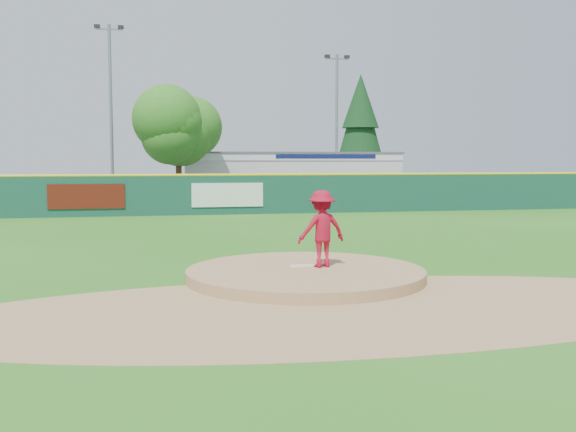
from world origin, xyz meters
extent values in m
plane|color=#286B19|center=(0.00, 0.00, 0.00)|extent=(120.00, 120.00, 0.00)
cylinder|color=#9E774C|center=(0.00, 0.00, 0.00)|extent=(5.50, 5.50, 0.50)
cube|color=white|center=(0.00, 0.30, 0.27)|extent=(0.60, 0.15, 0.04)
cylinder|color=#9E774C|center=(0.00, -3.00, 0.01)|extent=(15.40, 15.40, 0.01)
cube|color=#38383A|center=(0.00, 27.00, 0.01)|extent=(44.00, 16.00, 0.02)
imported|color=#A10D24|center=(0.43, 0.18, 1.15)|extent=(1.27, 0.88, 1.80)
imported|color=silver|center=(4.05, 22.49, 0.65)|extent=(4.69, 2.49, 1.25)
cube|color=silver|center=(6.00, 32.00, 1.60)|extent=(15.00, 8.00, 3.20)
cube|color=white|center=(6.00, 27.98, 3.00)|extent=(15.00, 0.06, 0.55)
cube|color=#0F194C|center=(8.00, 27.94, 3.00)|extent=(7.00, 0.03, 0.28)
cube|color=#59595B|center=(6.00, 32.00, 3.25)|extent=(15.20, 8.20, 0.12)
cube|color=#55160C|center=(-6.66, 17.92, 1.00)|extent=(3.60, 0.04, 1.20)
cube|color=white|center=(0.17, 17.92, 1.00)|extent=(3.60, 0.04, 1.20)
cube|color=#144234|center=(0.00, 18.00, 1.00)|extent=(40.00, 0.10, 2.00)
cylinder|color=yellow|center=(0.00, 18.00, 2.00)|extent=(40.00, 0.14, 0.14)
cylinder|color=#382314|center=(-2.00, 25.00, 1.30)|extent=(0.36, 0.36, 2.60)
sphere|color=#387F23|center=(-2.00, 25.00, 4.56)|extent=(5.60, 5.60, 5.60)
cylinder|color=#382314|center=(13.00, 36.00, 0.80)|extent=(0.40, 0.40, 1.60)
cone|color=#113A16|center=(13.00, 36.00, 5.55)|extent=(4.40, 4.40, 7.90)
cylinder|color=gray|center=(-6.00, 27.00, 5.50)|extent=(0.20, 0.20, 11.00)
cube|color=gray|center=(-6.00, 27.00, 10.70)|extent=(1.60, 0.10, 0.10)
cube|color=black|center=(-6.70, 27.00, 10.85)|extent=(0.35, 0.25, 0.20)
cube|color=black|center=(-5.30, 27.00, 10.85)|extent=(0.35, 0.25, 0.20)
cylinder|color=gray|center=(9.00, 29.00, 5.00)|extent=(0.20, 0.20, 10.00)
cube|color=gray|center=(9.00, 29.00, 9.70)|extent=(1.60, 0.10, 0.10)
cube|color=black|center=(8.30, 29.00, 9.85)|extent=(0.35, 0.25, 0.20)
cube|color=black|center=(9.70, 29.00, 9.85)|extent=(0.35, 0.25, 0.20)
camera|label=1|loc=(-3.34, -14.25, 2.75)|focal=40.00mm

